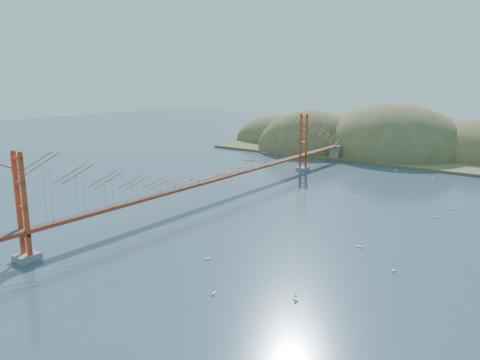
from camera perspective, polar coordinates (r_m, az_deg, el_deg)
The scene contains 14 objects.
ground at distance 73.34m, azimuth -3.74°, elevation -2.54°, with size 320.00×320.00×0.00m, color #324A64.
bridge at distance 71.97m, azimuth -3.73°, elevation 2.89°, with size 2.20×94.40×12.00m.
far_headlands at distance 131.50m, azimuth 16.63°, elevation 3.69°, with size 84.00×58.00×25.00m.
sailboat_12 at distance 101.79m, azimuth 18.47°, elevation 1.18°, with size 0.50×0.44×0.57m.
sailboat_14 at distance 49.93m, azimuth 18.19°, elevation -10.37°, with size 0.52×0.56×0.63m.
sailboat_7 at distance 95.93m, azimuth 22.45°, elevation 0.21°, with size 0.57×0.57×0.61m.
sailboat_6 at distance 42.20m, azimuth 6.78°, elevation -14.17°, with size 0.62×0.62×0.67m.
sailboat_3 at distance 77.35m, azimuth 14.03°, elevation -1.98°, with size 0.61×0.50×0.72m.
sailboat_16 at distance 80.58m, azimuth 11.78°, elevation -1.30°, with size 0.54×0.54×0.58m.
sailboat_0 at distance 50.56m, azimuth -3.94°, elevation -9.45°, with size 0.46×0.56×0.66m.
sailboat_4 at distance 75.28m, azimuth 24.47°, elevation -3.16°, with size 0.58×0.58×0.66m.
sailboat_10 at distance 43.06m, azimuth -3.21°, elevation -13.53°, with size 0.50×0.55×0.62m.
sailboat_2 at distance 55.48m, azimuth 14.37°, elevation -7.78°, with size 0.64×0.53×0.74m.
sailboat_extra_1 at distance 70.12m, azimuth 22.87°, elevation -4.11°, with size 0.57×0.50×0.64m.
Camera 1 is at (45.67, -54.12, 19.06)m, focal length 35.00 mm.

